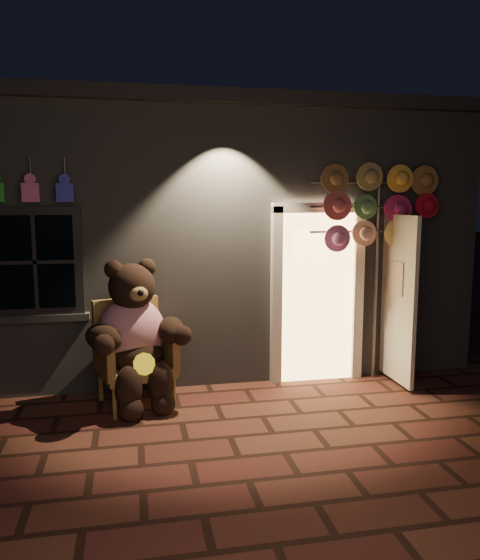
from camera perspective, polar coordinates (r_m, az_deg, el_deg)
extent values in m
plane|color=#552D20|center=(5.37, -1.03, -16.07)|extent=(60.00, 60.00, 0.00)
cube|color=slate|center=(8.87, -5.71, 4.62)|extent=(7.00, 5.00, 3.30)
cube|color=black|center=(8.93, -5.88, 15.77)|extent=(7.30, 5.30, 0.16)
cube|color=black|center=(6.39, -20.56, 1.80)|extent=(1.00, 0.10, 1.20)
cube|color=black|center=(6.36, -20.60, 1.77)|extent=(0.82, 0.06, 1.02)
cube|color=slate|center=(6.49, -20.28, -3.74)|extent=(1.10, 0.14, 0.08)
cube|color=#FFCC72|center=(6.77, 7.98, -1.68)|extent=(0.92, 0.10, 2.10)
cube|color=beige|center=(6.58, 3.81, -1.91)|extent=(0.12, 0.12, 2.20)
cube|color=beige|center=(6.93, 12.15, -1.57)|extent=(0.12, 0.12, 2.20)
cube|color=beige|center=(6.63, 8.28, 7.49)|extent=(1.16, 0.12, 0.12)
cube|color=beige|center=(6.79, 16.24, -1.91)|extent=(0.05, 0.80, 2.00)
cube|color=#CE5592|center=(6.28, -21.03, 8.53)|extent=(0.18, 0.07, 0.20)
cylinder|color=#59595E|center=(6.34, -21.06, 10.79)|extent=(0.02, 0.02, 0.25)
cube|color=#2F31A5|center=(6.23, -17.82, 8.69)|extent=(0.18, 0.07, 0.20)
cylinder|color=#59595E|center=(6.30, -17.86, 10.96)|extent=(0.02, 0.02, 0.25)
cube|color=olive|center=(6.12, -10.84, -9.18)|extent=(0.91, 0.87, 0.11)
cube|color=olive|center=(6.32, -11.79, -5.17)|extent=(0.73, 0.29, 0.74)
cube|color=olive|center=(5.96, -14.07, -7.66)|extent=(0.26, 0.63, 0.42)
cube|color=olive|center=(6.15, -7.71, -6.97)|extent=(0.26, 0.63, 0.42)
cylinder|color=olive|center=(5.85, -12.94, -12.41)|extent=(0.05, 0.05, 0.34)
cylinder|color=olive|center=(6.03, -6.99, -11.61)|extent=(0.05, 0.05, 0.34)
cylinder|color=olive|center=(6.39, -14.36, -10.65)|extent=(0.05, 0.05, 0.34)
cylinder|color=olive|center=(6.55, -8.88, -9.99)|extent=(0.05, 0.05, 0.34)
ellipsoid|color=#AA1232|center=(6.06, -11.25, -5.35)|extent=(0.87, 0.77, 0.77)
ellipsoid|color=black|center=(6.04, -10.95, -7.62)|extent=(0.73, 0.67, 0.36)
sphere|color=black|center=(5.91, -11.24, -0.69)|extent=(0.62, 0.62, 0.50)
sphere|color=black|center=(5.87, -13.09, 1.10)|extent=(0.19, 0.19, 0.19)
sphere|color=black|center=(5.97, -9.69, 1.32)|extent=(0.19, 0.19, 0.19)
ellipsoid|color=olive|center=(5.71, -10.56, -1.43)|extent=(0.23, 0.19, 0.16)
ellipsoid|color=black|center=(5.74, -14.09, -5.89)|extent=(0.53, 0.57, 0.28)
ellipsoid|color=black|center=(5.95, -7.19, -5.20)|extent=(0.31, 0.52, 0.28)
ellipsoid|color=black|center=(5.78, -11.57, -11.08)|extent=(0.28, 0.28, 0.48)
ellipsoid|color=black|center=(5.88, -8.29, -10.66)|extent=(0.28, 0.28, 0.48)
sphere|color=black|center=(5.79, -11.33, -13.10)|extent=(0.26, 0.26, 0.26)
sphere|color=black|center=(5.88, -8.03, -12.64)|extent=(0.26, 0.26, 0.26)
cylinder|color=yellow|center=(5.75, -9.98, -8.64)|extent=(0.25, 0.16, 0.23)
cylinder|color=#59595E|center=(6.92, 14.05, 0.55)|extent=(0.04, 0.04, 2.62)
cylinder|color=#59595E|center=(6.73, 12.18, 9.93)|extent=(1.17, 0.03, 0.03)
cylinder|color=#59595E|center=(6.72, 12.11, 7.45)|extent=(1.17, 0.03, 0.03)
cylinder|color=#59595E|center=(6.73, 12.03, 4.97)|extent=(1.17, 0.03, 0.03)
cylinder|color=brown|center=(6.56, 10.01, 10.46)|extent=(0.33, 0.11, 0.33)
cylinder|color=#9D8647|center=(6.68, 13.26, 10.33)|extent=(0.33, 0.11, 0.33)
cylinder|color=yellow|center=(6.83, 16.38, 10.17)|extent=(0.33, 0.11, 0.33)
cylinder|color=#A26833|center=(7.07, 18.99, 9.98)|extent=(0.33, 0.11, 0.33)
cylinder|color=#CC5456|center=(6.53, 10.04, 7.49)|extent=(0.33, 0.11, 0.33)
cylinder|color=#5F9657|center=(6.65, 13.27, 7.41)|extent=(0.33, 0.11, 0.33)
cylinder|color=#CF296B|center=(6.87, 16.03, 7.33)|extent=(0.33, 0.11, 0.33)
cylinder|color=red|center=(7.04, 18.98, 7.22)|extent=(0.33, 0.11, 0.33)
cylinder|color=pink|center=(6.51, 10.06, 4.49)|extent=(0.33, 0.11, 0.33)
cylinder|color=#FFB59B|center=(6.72, 12.96, 4.52)|extent=(0.33, 0.11, 0.33)
cylinder|color=#F9D76A|center=(6.86, 16.04, 4.49)|extent=(0.33, 0.11, 0.33)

